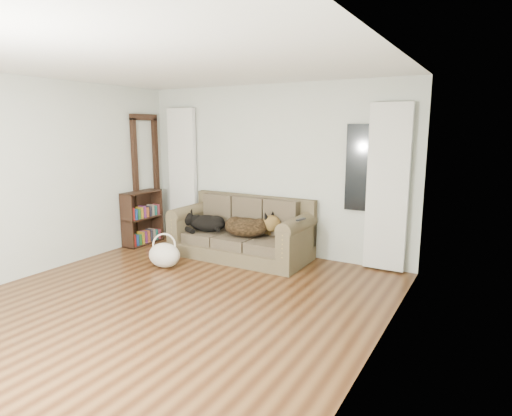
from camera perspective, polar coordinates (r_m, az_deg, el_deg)
The scene contains 15 objects.
floor at distance 4.97m, azimuth -11.89°, elevation -12.65°, with size 5.00×5.00×0.00m, color #391E0E.
ceiling at distance 4.62m, azimuth -13.19°, elevation 18.49°, with size 5.00×5.00×0.00m, color white.
wall_back at distance 6.67m, azimuth 2.07°, elevation 5.09°, with size 4.50×0.04×2.60m, color beige.
wall_left at distance 6.35m, azimuth -27.79°, elevation 3.57°, with size 0.04×5.00×2.60m, color beige.
wall_right at distance 3.54m, azimuth 15.63°, elevation -0.31°, with size 0.04×5.00×2.60m, color beige.
curtain_left at distance 7.56m, azimuth -9.75°, elevation 4.46°, with size 0.55×0.08×2.25m, color silver.
curtain_right at distance 5.99m, azimuth 17.13°, elevation 2.54°, with size 0.55×0.08×2.25m, color silver.
window_pane at distance 6.10m, azimuth 14.14°, elevation 5.19°, with size 0.50×0.03×1.20m, color black.
door_casing at distance 7.63m, azimuth -14.40°, elevation 3.57°, with size 0.07×0.60×2.10m, color black.
sofa at distance 6.49m, azimuth -2.13°, elevation -2.70°, with size 2.10×0.91×0.86m, color brown.
dog_black_lab at distance 6.75m, azimuth -6.82°, elevation -1.97°, with size 0.61×0.43×0.26m, color black.
dog_shepherd at distance 6.37m, azimuth -0.97°, elevation -2.57°, with size 0.70×0.50×0.31m, color black.
tv_remote at distance 5.81m, azimuth 6.00°, elevation -1.51°, with size 0.05×0.18×0.02m, color black.
tote_bag at distance 6.22m, azimuth -12.10°, elevation -6.29°, with size 0.48×0.37×0.35m, color beige.
bookshelf at distance 7.46m, azimuth -14.94°, elevation -0.89°, with size 0.27×0.72×0.90m, color black.
Camera 1 is at (3.08, -3.38, 1.95)m, focal length 30.00 mm.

